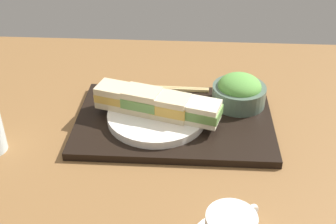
{
  "coord_description": "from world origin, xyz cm",
  "views": [
    {
      "loc": [
        2.32,
        80.0,
        57.61
      ],
      "look_at": [
        7.2,
        -0.74,
        5.0
      ],
      "focal_mm": 47.28,
      "sensor_mm": 36.0,
      "label": 1
    }
  ],
  "objects_px": {
    "sandwich_farmost": "(115,96)",
    "chopsticks_pair": "(172,89)",
    "salad_bowl": "(239,91)",
    "sandwich_inner_far": "(142,100)",
    "sandwich_nearmost": "(200,113)",
    "sandwich_inner_near": "(171,106)",
    "sandwich_plate": "(157,116)"
  },
  "relations": [
    {
      "from": "sandwich_inner_far",
      "to": "salad_bowl",
      "type": "height_order",
      "value": "salad_bowl"
    },
    {
      "from": "sandwich_farmost",
      "to": "salad_bowl",
      "type": "height_order",
      "value": "salad_bowl"
    },
    {
      "from": "sandwich_nearmost",
      "to": "sandwich_inner_far",
      "type": "distance_m",
      "value": 0.13
    },
    {
      "from": "sandwich_inner_far",
      "to": "chopsticks_pair",
      "type": "height_order",
      "value": "sandwich_inner_far"
    },
    {
      "from": "sandwich_nearmost",
      "to": "chopsticks_pair",
      "type": "height_order",
      "value": "sandwich_nearmost"
    },
    {
      "from": "sandwich_inner_near",
      "to": "chopsticks_pair",
      "type": "distance_m",
      "value": 0.15
    },
    {
      "from": "sandwich_plate",
      "to": "sandwich_nearmost",
      "type": "distance_m",
      "value": 0.11
    },
    {
      "from": "sandwich_inner_near",
      "to": "sandwich_inner_far",
      "type": "relative_size",
      "value": 1.01
    },
    {
      "from": "sandwich_inner_near",
      "to": "sandwich_inner_far",
      "type": "height_order",
      "value": "sandwich_inner_far"
    },
    {
      "from": "sandwich_nearmost",
      "to": "sandwich_inner_far",
      "type": "bearing_deg",
      "value": -16.43
    },
    {
      "from": "sandwich_inner_near",
      "to": "salad_bowl",
      "type": "height_order",
      "value": "salad_bowl"
    },
    {
      "from": "sandwich_inner_near",
      "to": "sandwich_farmost",
      "type": "relative_size",
      "value": 1.04
    },
    {
      "from": "sandwich_nearmost",
      "to": "sandwich_farmost",
      "type": "distance_m",
      "value": 0.2
    },
    {
      "from": "sandwich_inner_far",
      "to": "salad_bowl",
      "type": "bearing_deg",
      "value": -161.92
    },
    {
      "from": "sandwich_nearmost",
      "to": "sandwich_farmost",
      "type": "relative_size",
      "value": 1.06
    },
    {
      "from": "salad_bowl",
      "to": "chopsticks_pair",
      "type": "distance_m",
      "value": 0.17
    },
    {
      "from": "sandwich_inner_far",
      "to": "salad_bowl",
      "type": "xyz_separation_m",
      "value": [
        -0.22,
        -0.07,
        -0.01
      ]
    },
    {
      "from": "sandwich_nearmost",
      "to": "salad_bowl",
      "type": "relative_size",
      "value": 0.77
    },
    {
      "from": "sandwich_inner_near",
      "to": "salad_bowl",
      "type": "relative_size",
      "value": 0.76
    },
    {
      "from": "chopsticks_pair",
      "to": "sandwich_farmost",
      "type": "bearing_deg",
      "value": 41.04
    },
    {
      "from": "sandwich_farmost",
      "to": "sandwich_inner_near",
      "type": "bearing_deg",
      "value": 163.57
    },
    {
      "from": "sandwich_farmost",
      "to": "chopsticks_pair",
      "type": "xyz_separation_m",
      "value": [
        -0.12,
        -0.11,
        -0.04
      ]
    },
    {
      "from": "sandwich_nearmost",
      "to": "sandwich_inner_far",
      "type": "xyz_separation_m",
      "value": [
        0.13,
        -0.04,
        0.0
      ]
    },
    {
      "from": "sandwich_plate",
      "to": "salad_bowl",
      "type": "xyz_separation_m",
      "value": [
        -0.19,
        -0.08,
        0.02
      ]
    },
    {
      "from": "sandwich_farmost",
      "to": "salad_bowl",
      "type": "bearing_deg",
      "value": -169.46
    },
    {
      "from": "sandwich_farmost",
      "to": "chopsticks_pair",
      "type": "bearing_deg",
      "value": -138.96
    },
    {
      "from": "sandwich_nearmost",
      "to": "chopsticks_pair",
      "type": "distance_m",
      "value": 0.18
    },
    {
      "from": "sandwich_plate",
      "to": "sandwich_nearmost",
      "type": "xyz_separation_m",
      "value": [
        -0.1,
        0.03,
        0.03
      ]
    },
    {
      "from": "sandwich_inner_near",
      "to": "salad_bowl",
      "type": "bearing_deg",
      "value": -149.77
    },
    {
      "from": "salad_bowl",
      "to": "sandwich_inner_far",
      "type": "bearing_deg",
      "value": 18.08
    },
    {
      "from": "sandwich_farmost",
      "to": "sandwich_inner_far",
      "type": "bearing_deg",
      "value": 163.57
    },
    {
      "from": "salad_bowl",
      "to": "chopsticks_pair",
      "type": "height_order",
      "value": "salad_bowl"
    }
  ]
}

